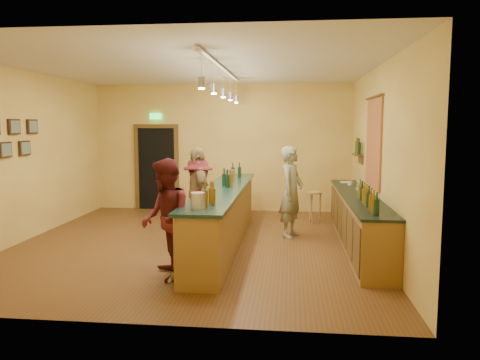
# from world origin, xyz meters

# --- Properties ---
(floor) EXTENTS (7.00, 7.00, 0.00)m
(floor) POSITION_xyz_m (0.00, 0.00, 0.00)
(floor) COLOR #553918
(floor) RESTS_ON ground
(ceiling) EXTENTS (6.50, 7.00, 0.02)m
(ceiling) POSITION_xyz_m (0.00, 0.00, 3.20)
(ceiling) COLOR silver
(ceiling) RESTS_ON wall_back
(wall_back) EXTENTS (6.50, 0.02, 3.20)m
(wall_back) POSITION_xyz_m (0.00, 3.50, 1.60)
(wall_back) COLOR tan
(wall_back) RESTS_ON floor
(wall_front) EXTENTS (6.50, 0.02, 3.20)m
(wall_front) POSITION_xyz_m (0.00, -3.50, 1.60)
(wall_front) COLOR tan
(wall_front) RESTS_ON floor
(wall_left) EXTENTS (0.02, 7.00, 3.20)m
(wall_left) POSITION_xyz_m (-3.25, 0.00, 1.60)
(wall_left) COLOR tan
(wall_left) RESTS_ON floor
(wall_right) EXTENTS (0.02, 7.00, 3.20)m
(wall_right) POSITION_xyz_m (3.25, 0.00, 1.60)
(wall_right) COLOR tan
(wall_right) RESTS_ON floor
(doorway) EXTENTS (1.15, 0.09, 2.48)m
(doorway) POSITION_xyz_m (-1.70, 3.47, 1.13)
(doorway) COLOR black
(doorway) RESTS_ON wall_back
(tapestry) EXTENTS (0.03, 1.40, 1.60)m
(tapestry) POSITION_xyz_m (3.23, 0.40, 1.85)
(tapestry) COLOR #A32025
(tapestry) RESTS_ON wall_right
(bottle_shelf) EXTENTS (0.17, 0.55, 0.54)m
(bottle_shelf) POSITION_xyz_m (3.17, 1.90, 1.67)
(bottle_shelf) COLOR #503918
(bottle_shelf) RESTS_ON wall_right
(picture_grid) EXTENTS (0.06, 2.20, 0.70)m
(picture_grid) POSITION_xyz_m (-3.21, -0.75, 1.95)
(picture_grid) COLOR #382111
(picture_grid) RESTS_ON wall_left
(back_counter) EXTENTS (0.60, 4.55, 1.27)m
(back_counter) POSITION_xyz_m (2.97, 0.18, 0.49)
(back_counter) COLOR olive
(back_counter) RESTS_ON floor
(tasting_bar) EXTENTS (0.73, 5.10, 1.38)m
(tasting_bar) POSITION_xyz_m (0.54, -0.00, 0.61)
(tasting_bar) COLOR olive
(tasting_bar) RESTS_ON floor
(pendant_track) EXTENTS (0.11, 4.60, 0.50)m
(pendant_track) POSITION_xyz_m (0.54, -0.00, 2.98)
(pendant_track) COLOR silver
(pendant_track) RESTS_ON ceiling
(bartender) EXTENTS (0.63, 0.76, 1.78)m
(bartender) POSITION_xyz_m (1.77, 0.78, 0.89)
(bartender) COLOR gray
(bartender) RESTS_ON floor
(customer_a) EXTENTS (0.91, 1.02, 1.72)m
(customer_a) POSITION_xyz_m (-0.01, -1.93, 0.86)
(customer_a) COLOR #59191E
(customer_a) RESTS_ON floor
(customer_b) EXTENTS (0.80, 1.12, 1.76)m
(customer_b) POSITION_xyz_m (-0.01, 0.39, 0.88)
(customer_b) COLOR #997A51
(customer_b) RESTS_ON floor
(customer_c) EXTENTS (0.70, 1.07, 1.56)m
(customer_c) POSITION_xyz_m (-0.01, 0.43, 0.78)
(customer_c) COLOR #59191E
(customer_c) RESTS_ON floor
(bar_stool) EXTENTS (0.34, 0.34, 0.70)m
(bar_stool) POSITION_xyz_m (2.28, 2.17, 0.55)
(bar_stool) COLOR #A4764A
(bar_stool) RESTS_ON floor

